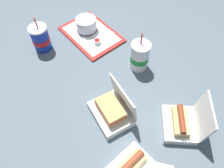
# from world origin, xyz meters

# --- Properties ---
(ground_plane) EXTENTS (3.20, 3.20, 0.00)m
(ground_plane) POSITION_xyz_m (0.00, 0.00, 0.00)
(ground_plane) COLOR slate
(food_tray) EXTENTS (0.42, 0.33, 0.01)m
(food_tray) POSITION_xyz_m (0.37, -0.24, 0.01)
(food_tray) COLOR red
(food_tray) RESTS_ON ground_plane
(cake_container) EXTENTS (0.13, 0.13, 0.08)m
(cake_container) POSITION_xyz_m (0.41, -0.25, 0.05)
(cake_container) COLOR black
(cake_container) RESTS_ON food_tray
(ketchup_cup) EXTENTS (0.04, 0.04, 0.02)m
(ketchup_cup) POSITION_xyz_m (0.28, -0.20, 0.03)
(ketchup_cup) COLOR white
(ketchup_cup) RESTS_ON food_tray
(napkin_stack) EXTENTS (0.10, 0.10, 0.00)m
(napkin_stack) POSITION_xyz_m (0.30, -0.28, 0.02)
(napkin_stack) COLOR white
(napkin_stack) RESTS_ON food_tray
(plastic_fork) EXTENTS (0.09, 0.08, 0.00)m
(plastic_fork) POSITION_xyz_m (0.34, -0.16, 0.02)
(plastic_fork) COLOR white
(plastic_fork) RESTS_ON food_tray
(clamshell_hotdog_right) EXTENTS (0.24, 0.24, 0.18)m
(clamshell_hotdog_right) POSITION_xyz_m (-0.36, -0.03, 0.04)
(clamshell_hotdog_right) COLOR white
(clamshell_hotdog_right) RESTS_ON ground_plane
(clamshell_sandwich_corner) EXTENTS (0.25, 0.22, 0.19)m
(clamshell_sandwich_corner) POSITION_xyz_m (-0.08, 0.12, 0.05)
(clamshell_sandwich_corner) COLOR white
(clamshell_sandwich_corner) RESTS_ON ground_plane
(soda_cup_center) EXTENTS (0.10, 0.10, 0.21)m
(soda_cup_center) POSITION_xyz_m (0.52, 0.02, 0.07)
(soda_cup_center) COLOR #1938B7
(soda_cup_center) RESTS_ON ground_plane
(soda_cup_corner) EXTENTS (0.10, 0.10, 0.23)m
(soda_cup_corner) POSITION_xyz_m (-0.01, -0.21, 0.08)
(soda_cup_corner) COLOR white
(soda_cup_corner) RESTS_ON ground_plane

